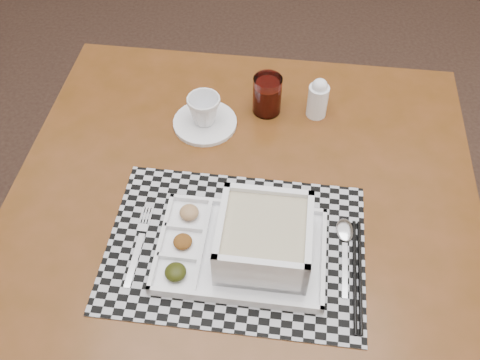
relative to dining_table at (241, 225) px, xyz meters
name	(u,v)px	position (x,y,z in m)	size (l,w,h in m)	color
floor	(217,197)	(-0.11, 0.59, -0.66)	(5.00, 5.00, 0.00)	black
dining_table	(241,225)	(0.00, 0.00, 0.00)	(1.07, 1.07, 0.74)	#4B2B0D
placemat	(236,247)	(-0.01, -0.11, 0.08)	(0.50, 0.35, 0.00)	#A8A8B0
serving_tray	(256,242)	(0.03, -0.12, 0.12)	(0.34, 0.25, 0.10)	white
fork	(138,244)	(-0.20, -0.11, 0.08)	(0.03, 0.19, 0.00)	silver
spoon	(345,236)	(0.21, -0.07, 0.08)	(0.04, 0.18, 0.01)	silver
chopsticks	(357,274)	(0.22, -0.16, 0.08)	(0.04, 0.24, 0.01)	black
saucer	(205,123)	(-0.09, 0.23, 0.08)	(0.15, 0.15, 0.01)	white
cup	(204,110)	(-0.09, 0.23, 0.12)	(0.08, 0.08, 0.07)	white
juice_glass	(267,96)	(0.05, 0.29, 0.12)	(0.07, 0.07, 0.10)	white
creamer_bottle	(318,98)	(0.17, 0.28, 0.13)	(0.05, 0.05, 0.10)	white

